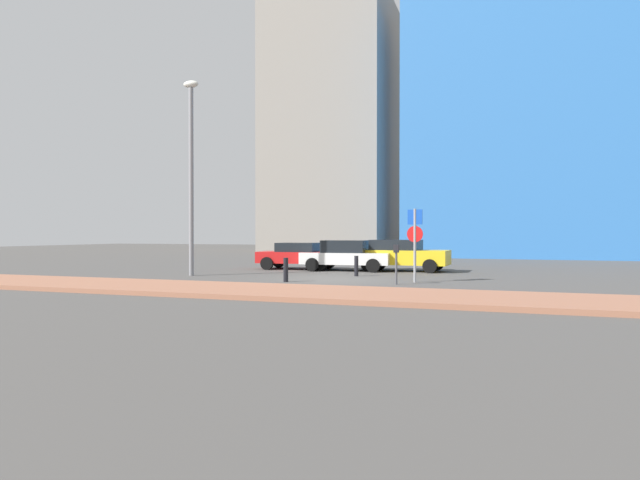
% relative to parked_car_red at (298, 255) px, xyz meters
% --- Properties ---
extents(ground_plane, '(120.00, 120.00, 0.00)m').
position_rel_parked_car_red_xyz_m(ground_plane, '(3.35, -5.16, -0.71)').
color(ground_plane, '#4C4947').
extents(sidewalk_brick, '(40.00, 3.47, 0.14)m').
position_rel_parked_car_red_xyz_m(sidewalk_brick, '(3.35, -10.47, -0.64)').
color(sidewalk_brick, '#9E664C').
rests_on(sidewalk_brick, ground).
extents(parked_car_red, '(4.14, 2.22, 1.34)m').
position_rel_parked_car_red_xyz_m(parked_car_red, '(0.00, 0.00, 0.00)').
color(parked_car_red, red).
rests_on(parked_car_red, ground).
extents(parked_car_white, '(4.40, 2.15, 1.47)m').
position_rel_parked_car_red_xyz_m(parked_car_white, '(2.57, -0.24, 0.05)').
color(parked_car_white, white).
rests_on(parked_car_white, ground).
extents(parked_car_yellow, '(4.44, 2.28, 1.50)m').
position_rel_parked_car_red_xyz_m(parked_car_yellow, '(5.16, 0.38, 0.08)').
color(parked_car_yellow, gold).
rests_on(parked_car_yellow, ground).
extents(parking_sign_post, '(0.60, 0.11, 2.71)m').
position_rel_parked_car_red_xyz_m(parking_sign_post, '(6.68, -5.41, 0.99)').
color(parking_sign_post, gray).
rests_on(parking_sign_post, ground).
extents(parking_meter, '(0.18, 0.14, 1.41)m').
position_rel_parked_car_red_xyz_m(parking_meter, '(6.19, -6.45, 0.20)').
color(parking_meter, '#4C4C51').
rests_on(parking_meter, ground).
extents(street_lamp, '(0.70, 0.36, 8.32)m').
position_rel_parked_car_red_xyz_m(street_lamp, '(-2.85, -5.35, 4.09)').
color(street_lamp, gray).
rests_on(street_lamp, ground).
extents(traffic_bollard_near, '(0.17, 0.17, 0.86)m').
position_rel_parked_car_red_xyz_m(traffic_bollard_near, '(3.91, -3.33, -0.28)').
color(traffic_bollard_near, black).
rests_on(traffic_bollard_near, ground).
extents(traffic_bollard_mid, '(0.18, 0.18, 0.90)m').
position_rel_parked_car_red_xyz_m(traffic_bollard_mid, '(2.11, -6.77, -0.26)').
color(traffic_bollard_mid, black).
rests_on(traffic_bollard_mid, ground).
extents(building_colorful_midrise, '(18.26, 12.31, 22.43)m').
position_rel_parked_car_red_xyz_m(building_colorful_midrise, '(11.67, 20.64, 10.50)').
color(building_colorful_midrise, '#3372BF').
rests_on(building_colorful_midrise, ground).
extents(building_under_construction, '(11.64, 11.27, 25.27)m').
position_rel_parked_car_red_xyz_m(building_under_construction, '(-6.25, 25.67, 11.92)').
color(building_under_construction, gray).
rests_on(building_under_construction, ground).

